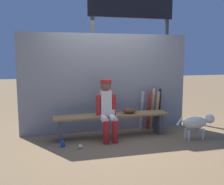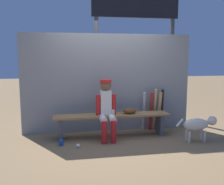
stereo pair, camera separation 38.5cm
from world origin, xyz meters
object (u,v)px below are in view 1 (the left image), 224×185
at_px(bat_aluminum_red, 149,111).
at_px(cup_on_bench, 113,112).
at_px(bat_wood_natural, 152,109).
at_px(bat_aluminum_silver, 142,110).
at_px(dog, 197,123).
at_px(baseball, 80,147).
at_px(player_seated, 107,107).
at_px(bat_wood_tan, 157,110).
at_px(scoreboard, 134,19).
at_px(cup_on_ground, 63,144).
at_px(baseball_glove, 129,110).
at_px(bat_aluminum_black, 159,109).
at_px(dugout_bench, 112,119).

height_order(bat_aluminum_red, cup_on_bench, bat_aluminum_red).
bearing_deg(bat_wood_natural, cup_on_bench, -158.23).
height_order(bat_aluminum_silver, dog, bat_aluminum_silver).
distance_m(bat_aluminum_silver, baseball, 1.80).
relative_size(player_seated, bat_wood_natural, 1.26).
bearing_deg(baseball, bat_wood_tan, 23.60).
bearing_deg(dog, player_seated, 165.34).
distance_m(cup_on_bench, scoreboard, 2.58).
height_order(bat_aluminum_red, cup_on_ground, bat_aluminum_red).
height_order(player_seated, scoreboard, scoreboard).
bearing_deg(bat_aluminum_red, baseball, -153.30).
relative_size(bat_aluminum_red, baseball, 11.70).
height_order(player_seated, baseball, player_seated).
bearing_deg(cup_on_bench, baseball, -147.67).
bearing_deg(bat_aluminum_red, baseball_glove, -150.64).
xyz_separation_m(cup_on_ground, scoreboard, (1.91, 1.61, 2.52)).
height_order(bat_wood_natural, cup_on_ground, bat_wood_natural).
relative_size(player_seated, cup_on_ground, 10.86).
height_order(cup_on_ground, dog, dog).
bearing_deg(bat_aluminum_silver, bat_aluminum_red, -16.31).
bearing_deg(bat_aluminum_red, player_seated, -157.95).
xyz_separation_m(bat_aluminum_red, cup_on_bench, (-0.94, -0.38, 0.10)).
bearing_deg(bat_aluminum_black, bat_wood_natural, 166.91).
bearing_deg(bat_aluminum_silver, baseball, -149.79).
xyz_separation_m(bat_aluminum_black, scoreboard, (-0.31, 0.94, 2.11)).
bearing_deg(dog, bat_wood_natural, 121.72).
xyz_separation_m(bat_aluminum_black, dog, (0.42, -0.89, -0.13)).
height_order(baseball, dog, dog).
distance_m(player_seated, bat_aluminum_silver, 1.06).
xyz_separation_m(bat_aluminum_silver, dog, (0.82, -0.93, -0.11)).
bearing_deg(cup_on_bench, dugout_bench, 96.20).
distance_m(player_seated, bat_wood_tan, 1.33).
bearing_deg(bat_aluminum_red, bat_wood_tan, -9.40).
height_order(bat_aluminum_silver, bat_wood_natural, bat_wood_natural).
bearing_deg(baseball_glove, cup_on_bench, -171.35).
relative_size(player_seated, baseball_glove, 4.26).
bearing_deg(bat_aluminum_red, bat_aluminum_black, 0.35).
xyz_separation_m(scoreboard, dog, (0.73, -1.83, -2.24)).
distance_m(bat_wood_tan, baseball, 2.06).
relative_size(bat_wood_tan, dog, 1.04).
distance_m(player_seated, baseball, 0.95).
xyz_separation_m(baseball_glove, scoreboard, (0.51, 1.26, 2.04)).
bearing_deg(dugout_bench, cup_on_bench, -83.80).
relative_size(player_seated, baseball, 16.14).
bearing_deg(cup_on_ground, dog, -4.75).
bearing_deg(bat_aluminum_silver, scoreboard, 84.08).
height_order(baseball_glove, bat_aluminum_red, bat_aluminum_red).
distance_m(baseball_glove, bat_wood_tan, 0.81).
relative_size(bat_wood_tan, cup_on_ground, 7.95).
distance_m(player_seated, baseball_glove, 0.53).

